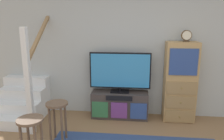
{
  "coord_description": "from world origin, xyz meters",
  "views": [
    {
      "loc": [
        -0.04,
        -1.83,
        1.9
      ],
      "look_at": [
        -0.4,
        1.69,
        1.08
      ],
      "focal_mm": 34.68,
      "sensor_mm": 36.0,
      "label": 1
    }
  ],
  "objects_px": {
    "side_cabinet": "(180,82)",
    "bar_stool_far": "(57,113)",
    "media_console": "(120,105)",
    "television": "(120,71)",
    "desk_clock": "(186,36)",
    "bar_stool_near": "(31,131)"
  },
  "relations": [
    {
      "from": "side_cabinet",
      "to": "bar_stool_far",
      "type": "relative_size",
      "value": 2.3
    },
    {
      "from": "media_console",
      "to": "television",
      "type": "bearing_deg",
      "value": 90.0
    },
    {
      "from": "bar_stool_far",
      "to": "media_console",
      "type": "bearing_deg",
      "value": 47.76
    },
    {
      "from": "television",
      "to": "side_cabinet",
      "type": "distance_m",
      "value": 1.15
    },
    {
      "from": "side_cabinet",
      "to": "desk_clock",
      "type": "height_order",
      "value": "desk_clock"
    },
    {
      "from": "bar_stool_far",
      "to": "desk_clock",
      "type": "bearing_deg",
      "value": 25.41
    },
    {
      "from": "media_console",
      "to": "television",
      "type": "relative_size",
      "value": 0.94
    },
    {
      "from": "desk_clock",
      "to": "television",
      "type": "bearing_deg",
      "value": 178.62
    },
    {
      "from": "television",
      "to": "bar_stool_far",
      "type": "xyz_separation_m",
      "value": [
        -0.91,
        -1.02,
        -0.44
      ]
    },
    {
      "from": "television",
      "to": "side_cabinet",
      "type": "xyz_separation_m",
      "value": [
        1.14,
        -0.01,
        -0.18
      ]
    },
    {
      "from": "media_console",
      "to": "desk_clock",
      "type": "bearing_deg",
      "value": -0.23
    },
    {
      "from": "media_console",
      "to": "television",
      "type": "height_order",
      "value": "television"
    },
    {
      "from": "side_cabinet",
      "to": "bar_stool_far",
      "type": "height_order",
      "value": "side_cabinet"
    },
    {
      "from": "side_cabinet",
      "to": "bar_stool_near",
      "type": "relative_size",
      "value": 2.27
    },
    {
      "from": "media_console",
      "to": "side_cabinet",
      "type": "xyz_separation_m",
      "value": [
        1.14,
        0.01,
        0.5
      ]
    },
    {
      "from": "television",
      "to": "desk_clock",
      "type": "xyz_separation_m",
      "value": [
        1.19,
        -0.03,
        0.69
      ]
    },
    {
      "from": "side_cabinet",
      "to": "media_console",
      "type": "bearing_deg",
      "value": -179.49
    },
    {
      "from": "television",
      "to": "desk_clock",
      "type": "distance_m",
      "value": 1.37
    },
    {
      "from": "bar_stool_far",
      "to": "television",
      "type": "bearing_deg",
      "value": 48.43
    },
    {
      "from": "media_console",
      "to": "desk_clock",
      "type": "xyz_separation_m",
      "value": [
        1.19,
        -0.0,
        1.37
      ]
    },
    {
      "from": "media_console",
      "to": "side_cabinet",
      "type": "height_order",
      "value": "side_cabinet"
    },
    {
      "from": "television",
      "to": "side_cabinet",
      "type": "height_order",
      "value": "side_cabinet"
    }
  ]
}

